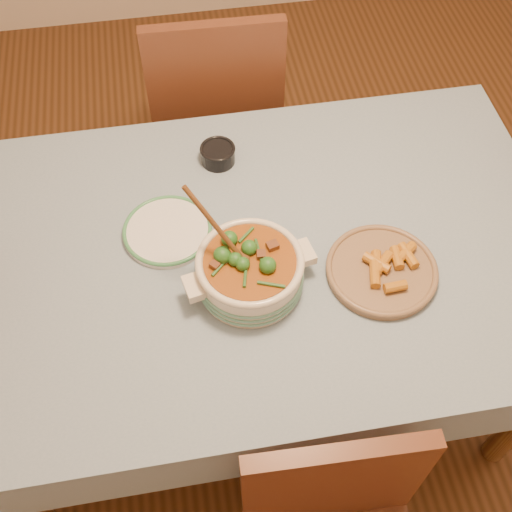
{
  "coord_description": "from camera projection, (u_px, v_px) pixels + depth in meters",
  "views": [
    {
      "loc": [
        -0.18,
        -1.01,
        2.15
      ],
      "look_at": [
        -0.02,
        -0.09,
        0.85
      ],
      "focal_mm": 45.0,
      "sensor_mm": 36.0,
      "label": 1
    }
  ],
  "objects": [
    {
      "name": "condiment_bowl",
      "position": [
        218.0,
        153.0,
        1.89
      ],
      "size": [
        0.12,
        0.12,
        0.06
      ],
      "rotation": [
        0.0,
        0.0,
        -0.21
      ],
      "color": "black",
      "rests_on": "dining_table"
    },
    {
      "name": "fried_plate",
      "position": [
        382.0,
        269.0,
        1.67
      ],
      "size": [
        0.35,
        0.35,
        0.05
      ],
      "rotation": [
        0.0,
        0.0,
        0.27
      ],
      "color": "#87634B",
      "rests_on": "dining_table"
    },
    {
      "name": "chair_far",
      "position": [
        215.0,
        106.0,
        2.36
      ],
      "size": [
        0.47,
        0.47,
        0.98
      ],
      "rotation": [
        0.0,
        0.0,
        3.11
      ],
      "color": "#5C301C",
      "rests_on": "floor"
    },
    {
      "name": "floor",
      "position": [
        258.0,
        370.0,
        2.35
      ],
      "size": [
        4.5,
        4.5,
        0.0
      ],
      "primitive_type": "plane",
      "color": "#422712",
      "rests_on": "ground"
    },
    {
      "name": "dining_table",
      "position": [
        259.0,
        267.0,
        1.81
      ],
      "size": [
        1.68,
        1.08,
        0.76
      ],
      "color": "brown",
      "rests_on": "floor"
    },
    {
      "name": "white_plate",
      "position": [
        167.0,
        231.0,
        1.75
      ],
      "size": [
        0.3,
        0.3,
        0.02
      ],
      "rotation": [
        0.0,
        0.0,
        -0.26
      ],
      "color": "silver",
      "rests_on": "dining_table"
    },
    {
      "name": "stew_casserole",
      "position": [
        250.0,
        269.0,
        1.61
      ],
      "size": [
        0.35,
        0.31,
        0.32
      ],
      "rotation": [
        0.0,
        0.0,
        0.2
      ],
      "color": "beige",
      "rests_on": "dining_table"
    }
  ]
}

